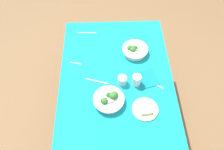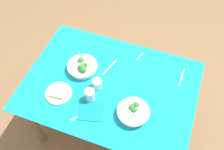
# 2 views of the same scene
# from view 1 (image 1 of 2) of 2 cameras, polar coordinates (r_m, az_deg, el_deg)

# --- Properties ---
(ground_plane) EXTENTS (6.00, 6.00, 0.00)m
(ground_plane) POSITION_cam_1_polar(r_m,az_deg,el_deg) (2.74, 0.77, -9.00)
(ground_plane) COLOR brown
(dining_table) EXTENTS (1.40, 1.01, 0.74)m
(dining_table) POSITION_cam_1_polar(r_m,az_deg,el_deg) (2.19, 0.95, -1.55)
(dining_table) COLOR teal
(dining_table) RESTS_ON ground_plane
(broccoli_bowl_far) EXTENTS (0.25, 0.25, 0.09)m
(broccoli_bowl_far) POSITION_cam_1_polar(r_m,az_deg,el_deg) (2.25, 5.57, 6.09)
(broccoli_bowl_far) COLOR silver
(broccoli_bowl_far) RESTS_ON dining_table
(broccoli_bowl_near) EXTENTS (0.26, 0.26, 0.10)m
(broccoli_bowl_near) POSITION_cam_1_polar(r_m,az_deg,el_deg) (1.92, -0.73, -5.98)
(broccoli_bowl_near) COLOR white
(broccoli_bowl_near) RESTS_ON dining_table
(bread_side_plate) EXTENTS (0.22, 0.22, 0.04)m
(bread_side_plate) POSITION_cam_1_polar(r_m,az_deg,el_deg) (1.92, 8.12, -8.19)
(bread_side_plate) COLOR #B7D684
(bread_side_plate) RESTS_ON dining_table
(water_glass_center) EXTENTS (0.08, 0.08, 0.08)m
(water_glass_center) POSITION_cam_1_polar(r_m,az_deg,el_deg) (2.02, 2.52, -1.29)
(water_glass_center) COLOR silver
(water_glass_center) RESTS_ON dining_table
(water_glass_side) EXTENTS (0.08, 0.08, 0.10)m
(water_glass_side) POSITION_cam_1_polar(r_m,az_deg,el_deg) (2.01, 6.04, -1.25)
(water_glass_side) COLOR silver
(water_glass_side) RESTS_ON dining_table
(fork_by_far_bowl) EXTENTS (0.04, 0.11, 0.00)m
(fork_by_far_bowl) POSITION_cam_1_polar(r_m,az_deg,el_deg) (2.20, -8.78, 2.87)
(fork_by_far_bowl) COLOR #B7B7BC
(fork_by_far_bowl) RESTS_ON dining_table
(fork_by_near_bowl) EXTENTS (0.07, 0.09, 0.00)m
(fork_by_near_bowl) POSITION_cam_1_polar(r_m,az_deg,el_deg) (2.07, 11.21, -2.63)
(fork_by_near_bowl) COLOR #B7B7BC
(fork_by_near_bowl) RESTS_ON dining_table
(table_knife_left) EXTENTS (0.02, 0.20, 0.00)m
(table_knife_left) POSITION_cam_1_polar(r_m,az_deg,el_deg) (2.46, -6.17, 10.23)
(table_knife_left) COLOR #B7B7BC
(table_knife_left) RESTS_ON dining_table
(table_knife_right) EXTENTS (0.07, 0.20, 0.00)m
(table_knife_right) POSITION_cam_1_polar(r_m,az_deg,el_deg) (2.06, -3.68, -1.51)
(table_knife_right) COLOR #B7B7BC
(table_knife_right) RESTS_ON dining_table
(napkin_folded_upper) EXTENTS (0.23, 0.22, 0.01)m
(napkin_folded_upper) POSITION_cam_1_polar(r_m,az_deg,el_deg) (2.09, 8.52, -0.88)
(napkin_folded_upper) COLOR #0F777D
(napkin_folded_upper) RESTS_ON dining_table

